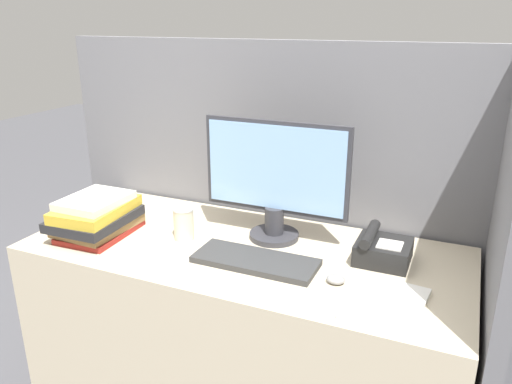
{
  "coord_description": "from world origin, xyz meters",
  "views": [
    {
      "loc": [
        0.66,
        -1.08,
        1.5
      ],
      "look_at": [
        0.03,
        0.36,
        0.95
      ],
      "focal_mm": 35.0,
      "sensor_mm": 36.0,
      "label": 1
    }
  ],
  "objects": [
    {
      "name": "keyboard",
      "position": [
        0.09,
        0.23,
        0.76
      ],
      "size": [
        0.4,
        0.16,
        0.02
      ],
      "color": "#333333",
      "rests_on": "desk"
    },
    {
      "name": "cubicle_panel_right",
      "position": [
        0.79,
        0.36,
        0.71
      ],
      "size": [
        0.04,
        0.71,
        1.43
      ],
      "color": "slate",
      "rests_on": "ground_plane"
    },
    {
      "name": "mouse",
      "position": [
        0.36,
        0.22,
        0.77
      ],
      "size": [
        0.06,
        0.05,
        0.03
      ],
      "color": "gray",
      "rests_on": "desk"
    },
    {
      "name": "desk_telephone",
      "position": [
        0.45,
        0.42,
        0.79
      ],
      "size": [
        0.17,
        0.18,
        0.11
      ],
      "color": "black",
      "rests_on": "desk"
    },
    {
      "name": "monitor",
      "position": [
        0.07,
        0.45,
        0.97
      ],
      "size": [
        0.52,
        0.18,
        0.43
      ],
      "color": "#333338",
      "rests_on": "desk"
    },
    {
      "name": "cubicle_panel_rear",
      "position": [
        0.0,
        0.69,
        0.71
      ],
      "size": [
        1.91,
        0.04,
        1.43
      ],
      "color": "slate",
      "rests_on": "ground_plane"
    },
    {
      "name": "paper_pile",
      "position": [
        0.51,
        0.15,
        0.76
      ],
      "size": [
        0.22,
        0.28,
        0.01
      ],
      "color": "white",
      "rests_on": "desk"
    },
    {
      "name": "book_stack",
      "position": [
        -0.53,
        0.21,
        0.83
      ],
      "size": [
        0.24,
        0.31,
        0.15
      ],
      "color": "maroon",
      "rests_on": "desk"
    },
    {
      "name": "coffee_cup",
      "position": [
        -0.22,
        0.31,
        0.81
      ],
      "size": [
        0.08,
        0.08,
        0.12
      ],
      "color": "beige",
      "rests_on": "desk"
    },
    {
      "name": "desk",
      "position": [
        0.0,
        0.33,
        0.38
      ],
      "size": [
        1.51,
        0.65,
        0.75
      ],
      "color": "beige",
      "rests_on": "ground_plane"
    }
  ]
}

